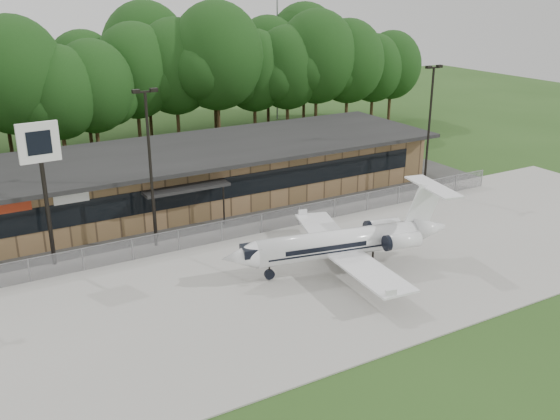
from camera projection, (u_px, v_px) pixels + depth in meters
ground at (374, 345)px, 29.53m from camera, size 160.00×160.00×0.00m
apron at (288, 279)px, 36.03m from camera, size 64.00×18.00×0.08m
parking_lot at (208, 218)px, 45.41m from camera, size 50.00×9.00×0.06m
terminal at (184, 175)px, 48.30m from camera, size 41.00×11.65×4.30m
fence at (235, 229)px, 41.49m from camera, size 46.00×0.04×1.52m
treeline at (113, 77)px, 61.20m from camera, size 72.00×12.00×15.00m
radio_mast at (277, 16)px, 74.68m from camera, size 0.20×0.20×25.00m
light_pole_mid at (150, 158)px, 38.60m from camera, size 1.55×0.30×10.23m
light_pole_right at (430, 120)px, 49.36m from camera, size 1.55×0.30×10.23m
business_jet at (345, 243)px, 36.77m from camera, size 14.25×12.79×4.80m
pole_sign at (41, 158)px, 35.62m from camera, size 2.32×0.40×8.81m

